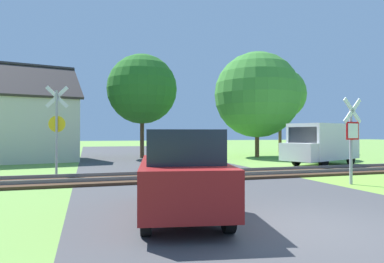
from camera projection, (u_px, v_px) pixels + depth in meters
The scene contains 11 objects.
ground_plane at pixel (306, 229), 6.09m from camera, with size 160.00×160.00×0.00m, color #6B9942.
road_asphalt at pixel (254, 206), 8.00m from camera, with size 8.31×80.00×0.01m, color #424244.
rail_track at pixel (187, 176), 13.25m from camera, with size 60.00×2.60×0.22m.
stop_sign_near at pixel (352, 135), 11.47m from camera, with size 0.87×0.21×2.92m.
crossing_sign_far at pixel (57, 124), 13.31m from camera, with size 0.87×0.18×3.59m.
house at pixel (4, 127), 21.22m from camera, with size 9.54×8.14×6.21m.
tree_center at pixel (142, 89), 23.97m from camera, with size 4.87×4.87×7.28m.
tree_far at pixel (280, 94), 31.63m from camera, with size 4.80×4.80×7.78m.
tree_right at pixel (257, 95), 25.07m from camera, with size 6.26×6.26×7.69m.
mail_truck at pixel (322, 142), 18.41m from camera, with size 5.24×3.58×2.24m.
parked_car at pixel (181, 173), 7.10m from camera, with size 2.36×4.24×1.78m.
Camera 1 is at (-3.75, -5.23, 1.70)m, focal length 32.00 mm.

